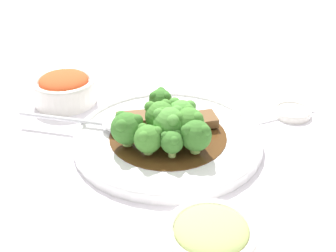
# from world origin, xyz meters

# --- Properties ---
(ground_plane) EXTENTS (4.00, 4.00, 0.00)m
(ground_plane) POSITION_xyz_m (0.00, 0.00, 0.00)
(ground_plane) COLOR silver
(main_plate) EXTENTS (0.30, 0.30, 0.02)m
(main_plate) POSITION_xyz_m (0.00, 0.00, 0.01)
(main_plate) COLOR white
(main_plate) RESTS_ON ground_plane
(beef_strip_0) EXTENTS (0.06, 0.05, 0.02)m
(beef_strip_0) POSITION_xyz_m (0.04, -0.05, 0.03)
(beef_strip_0) COLOR brown
(beef_strip_0) RESTS_ON main_plate
(beef_strip_1) EXTENTS (0.06, 0.05, 0.01)m
(beef_strip_1) POSITION_xyz_m (-0.06, -0.01, 0.03)
(beef_strip_1) COLOR brown
(beef_strip_1) RESTS_ON main_plate
(beef_strip_2) EXTENTS (0.06, 0.04, 0.01)m
(beef_strip_2) POSITION_xyz_m (-0.01, -0.03, 0.02)
(beef_strip_2) COLOR brown
(beef_strip_2) RESTS_ON main_plate
(broccoli_floret_0) EXTENTS (0.05, 0.05, 0.05)m
(broccoli_floret_0) POSITION_xyz_m (-0.02, 0.06, 0.05)
(broccoli_floret_0) COLOR #7FA84C
(broccoli_floret_0) RESTS_ON main_plate
(broccoli_floret_1) EXTENTS (0.05, 0.05, 0.05)m
(broccoli_floret_1) POSITION_xyz_m (-0.02, -0.00, 0.05)
(broccoli_floret_1) COLOR #7FA84C
(broccoli_floret_1) RESTS_ON main_plate
(broccoli_floret_2) EXTENTS (0.05, 0.05, 0.06)m
(broccoli_floret_2) POSITION_xyz_m (0.01, 0.02, 0.05)
(broccoli_floret_2) COLOR #8EB756
(broccoli_floret_2) RESTS_ON main_plate
(broccoli_floret_3) EXTENTS (0.05, 0.05, 0.06)m
(broccoli_floret_3) POSITION_xyz_m (-0.02, 0.04, 0.06)
(broccoli_floret_3) COLOR #7FA84C
(broccoli_floret_3) RESTS_ON main_plate
(broccoli_floret_4) EXTENTS (0.05, 0.05, 0.05)m
(broccoli_floret_4) POSITION_xyz_m (0.07, 0.00, 0.05)
(broccoli_floret_4) COLOR #7FA84C
(broccoli_floret_4) RESTS_ON main_plate
(broccoli_floret_5) EXTENTS (0.05, 0.05, 0.06)m
(broccoli_floret_5) POSITION_xyz_m (0.01, -0.00, 0.06)
(broccoli_floret_5) COLOR #8EB756
(broccoli_floret_5) RESTS_ON main_plate
(broccoli_floret_6) EXTENTS (0.04, 0.04, 0.04)m
(broccoli_floret_6) POSITION_xyz_m (-0.02, -0.07, 0.04)
(broccoli_floret_6) COLOR #7FA84C
(broccoli_floret_6) RESTS_ON main_plate
(broccoli_floret_7) EXTENTS (0.04, 0.04, 0.05)m
(broccoli_floret_7) POSITION_xyz_m (0.05, 0.04, 0.04)
(broccoli_floret_7) COLOR #7FA84C
(broccoli_floret_7) RESTS_ON main_plate
(broccoli_floret_8) EXTENTS (0.03, 0.03, 0.04)m
(broccoli_floret_8) POSITION_xyz_m (0.02, 0.06, 0.04)
(broccoli_floret_8) COLOR #8EB756
(broccoli_floret_8) RESTS_ON main_plate
(serving_spoon) EXTENTS (0.19, 0.16, 0.01)m
(serving_spoon) POSITION_xyz_m (0.07, -0.06, 0.03)
(serving_spoon) COLOR silver
(serving_spoon) RESTS_ON main_plate
(side_bowl_kimchi) EXTENTS (0.12, 0.12, 0.06)m
(side_bowl_kimchi) POSITION_xyz_m (0.11, -0.22, 0.03)
(side_bowl_kimchi) COLOR white
(side_bowl_kimchi) RESTS_ON ground_plane
(side_bowl_appetizer) EXTENTS (0.11, 0.11, 0.04)m
(side_bowl_appetizer) POSITION_xyz_m (0.06, 0.23, 0.02)
(side_bowl_appetizer) COLOR white
(side_bowl_appetizer) RESTS_ON ground_plane
(sauce_dish) EXTENTS (0.07, 0.07, 0.01)m
(sauce_dish) POSITION_xyz_m (-0.24, 0.01, 0.01)
(sauce_dish) COLOR white
(sauce_dish) RESTS_ON ground_plane
(paper_napkin) EXTENTS (0.12, 0.09, 0.01)m
(paper_napkin) POSITION_xyz_m (-0.23, -0.03, 0.00)
(paper_napkin) COLOR white
(paper_napkin) RESTS_ON ground_plane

